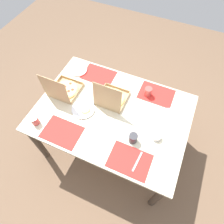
% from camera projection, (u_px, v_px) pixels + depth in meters
% --- Properties ---
extents(ground_plane, '(6.00, 6.00, 0.00)m').
position_uv_depth(ground_plane, '(112.00, 143.00, 2.59)').
color(ground_plane, brown).
extents(dining_table, '(1.50, 1.09, 0.75)m').
position_uv_depth(dining_table, '(112.00, 117.00, 2.04)').
color(dining_table, '#3F3328').
rests_on(dining_table, ground_plane).
extents(placemat_near_left, '(0.36, 0.26, 0.00)m').
position_uv_depth(placemat_near_left, '(156.00, 94.00, 2.08)').
color(placemat_near_left, red).
rests_on(placemat_near_left, dining_table).
extents(placemat_near_right, '(0.36, 0.26, 0.00)m').
position_uv_depth(placemat_near_right, '(99.00, 75.00, 2.22)').
color(placemat_near_right, red).
rests_on(placemat_near_right, dining_table).
extents(placemat_far_left, '(0.36, 0.26, 0.00)m').
position_uv_depth(placemat_far_left, '(130.00, 161.00, 1.69)').
color(placemat_far_left, red).
rests_on(placemat_far_left, dining_table).
extents(placemat_far_right, '(0.36, 0.26, 0.00)m').
position_uv_depth(placemat_far_right, '(62.00, 132.00, 1.84)').
color(placemat_far_right, red).
rests_on(placemat_far_right, dining_table).
extents(pizza_box_corner_right, '(0.29, 0.30, 0.33)m').
position_uv_depth(pizza_box_corner_right, '(64.00, 90.00, 2.05)').
color(pizza_box_corner_right, tan).
rests_on(pizza_box_corner_right, dining_table).
extents(pizza_box_edge_far, '(0.29, 0.29, 0.32)m').
position_uv_depth(pizza_box_edge_far, '(111.00, 98.00, 1.99)').
color(pizza_box_edge_far, tan).
rests_on(pizza_box_edge_far, dining_table).
extents(plate_near_left, '(0.23, 0.23, 0.03)m').
position_uv_depth(plate_near_left, '(83.00, 109.00, 1.96)').
color(plate_near_left, white).
rests_on(plate_near_left, dining_table).
extents(plate_far_right, '(0.20, 0.20, 0.02)m').
position_uv_depth(plate_far_right, '(78.00, 70.00, 2.26)').
color(plate_far_right, white).
rests_on(plate_far_right, dining_table).
extents(cup_dark, '(0.08, 0.08, 0.10)m').
position_uv_depth(cup_dark, '(133.00, 138.00, 1.75)').
color(cup_dark, '#333338').
rests_on(cup_dark, dining_table).
extents(cup_clear_right, '(0.08, 0.08, 0.10)m').
position_uv_depth(cup_clear_right, '(148.00, 92.00, 2.03)').
color(cup_clear_right, '#BF4742').
rests_on(cup_clear_right, dining_table).
extents(cup_clear_left, '(0.07, 0.07, 0.09)m').
position_uv_depth(cup_clear_left, '(35.00, 120.00, 1.85)').
color(cup_clear_left, '#BF4742').
rests_on(cup_clear_left, dining_table).
extents(condiment_bowl, '(0.08, 0.08, 0.05)m').
position_uv_depth(condiment_bowl, '(156.00, 137.00, 1.79)').
color(condiment_bowl, white).
rests_on(condiment_bowl, dining_table).
extents(fork_by_far_right, '(0.03, 0.19, 0.00)m').
position_uv_depth(fork_by_far_right, '(137.00, 162.00, 1.68)').
color(fork_by_far_right, '#B7B7BC').
rests_on(fork_by_far_right, dining_table).
extents(fork_by_near_left, '(0.17, 0.12, 0.00)m').
position_uv_depth(fork_by_near_left, '(108.00, 139.00, 1.79)').
color(fork_by_near_left, '#B7B7BC').
rests_on(fork_by_near_left, dining_table).
extents(knife_by_near_right, '(0.20, 0.10, 0.00)m').
position_uv_depth(knife_by_near_right, '(176.00, 109.00, 1.97)').
color(knife_by_near_right, '#B7B7BC').
rests_on(knife_by_near_right, dining_table).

